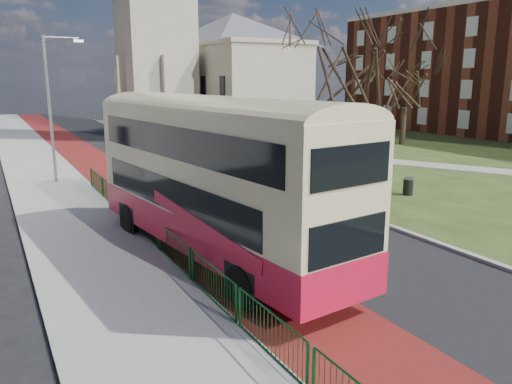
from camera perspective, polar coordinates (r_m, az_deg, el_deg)
ground at (r=15.33m, az=4.42°, el=-9.60°), size 160.00×160.00×0.00m
road_carriageway at (r=33.69m, az=-12.11°, el=2.57°), size 9.00×120.00×0.01m
bus_lane at (r=33.05m, az=-16.60°, el=2.12°), size 3.40×120.00×0.01m
pavement_west at (r=32.50m, az=-23.15°, el=1.54°), size 4.00×120.00×0.12m
kerb_west at (r=32.73m, az=-19.68°, el=1.91°), size 0.25×120.00×0.13m
kerb_east at (r=37.04m, az=-6.17°, el=3.79°), size 0.25×80.00×0.13m
grass_green at (r=48.17m, az=16.37°, el=5.37°), size 40.00×80.00×0.04m
footpath at (r=35.81m, az=22.99°, el=2.51°), size 18.84×32.82×0.03m
pedestrian_railing at (r=17.40m, az=-11.10°, el=-5.11°), size 0.07×24.00×1.12m
gothic_church at (r=54.33m, az=-6.69°, el=20.46°), size 16.38×18.00×40.00m
streetlamp at (r=30.08m, az=-22.27°, el=9.52°), size 2.13×0.18×8.00m
bus at (r=16.16m, az=-5.05°, el=2.34°), size 4.27×12.46×5.11m
winter_tree_near at (r=29.18m, az=10.82°, el=15.69°), size 8.74×8.74×10.63m
winter_tree_far at (r=46.94m, az=16.78°, el=12.37°), size 7.63×7.63×8.47m
litter_bin at (r=26.55m, az=17.00°, el=0.62°), size 0.64×0.64×0.88m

